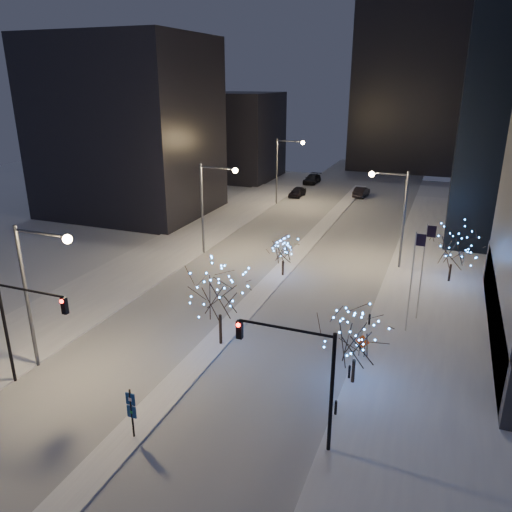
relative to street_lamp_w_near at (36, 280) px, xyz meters
The scene contains 25 objects.
ground 11.23m from the street_lamp_w_near, 12.61° to the right, with size 160.00×160.00×0.00m, color silver.
road 34.80m from the street_lamp_w_near, 74.85° to the left, with size 20.00×130.00×0.02m, color #AFB5BF.
median 30.09m from the street_lamp_w_near, 72.30° to the left, with size 2.00×80.00×0.15m, color white.
east_sidewalk 30.63m from the street_lamp_w_near, 36.94° to the left, with size 10.00×90.00×0.15m, color white.
west_sidewalk 19.77m from the street_lamp_w_near, 105.71° to the left, with size 8.00×90.00×0.15m, color white.
filler_west_near 42.87m from the street_lamp_w_near, 116.64° to the left, with size 22.00×18.00×24.00m, color black.
filler_west_far 70.12m from the street_lamp_w_near, 104.09° to the left, with size 18.00×16.00×16.00m, color black.
horizon_block 92.38m from the street_lamp_w_near, 80.58° to the left, with size 24.00×14.00×42.00m, color black.
street_lamp_w_near is the anchor object (origin of this frame).
street_lamp_w_mid 25.00m from the street_lamp_w_near, 90.00° to the left, with size 4.40×0.56×10.00m.
street_lamp_w_far 50.00m from the street_lamp_w_near, 90.00° to the left, with size 4.40×0.56×10.00m.
street_lamp_east 33.85m from the street_lamp_w_near, 55.81° to the left, with size 3.90×0.56×10.00m.
traffic_signal_west 2.70m from the street_lamp_w_near, 76.04° to the right, with size 5.26×0.43×7.00m.
traffic_signal_east 17.99m from the street_lamp_w_near, ahead, with size 5.26×0.43×7.00m.
flagpoles 27.07m from the street_lamp_w_near, 34.36° to the left, with size 1.35×2.60×8.00m.
bollards 21.57m from the street_lamp_w_near, 22.69° to the left, with size 0.16×12.16×0.90m.
car_near 56.18m from the street_lamp_w_near, 89.41° to the left, with size 1.88×4.67×1.59m, color black.
car_mid 60.92m from the street_lamp_w_near, 80.09° to the left, with size 1.72×4.93×1.62m, color black.
car_far 67.77m from the street_lamp_w_near, 90.05° to the left, with size 2.28×5.62×1.63m, color black.
holiday_tree_median_near 12.01m from the street_lamp_w_near, 36.79° to the left, with size 5.78×5.78×6.07m.
holiday_tree_median_far 23.80m from the street_lamp_w_near, 66.33° to the left, with size 3.53×3.53×3.94m.
holiday_tree_plaza_near 20.48m from the street_lamp_w_near, 16.15° to the left, with size 4.38×4.38×5.13m.
holiday_tree_plaza_far 35.97m from the street_lamp_w_near, 46.18° to the left, with size 4.80×4.80×5.61m.
wayfinding_sign 11.08m from the street_lamp_w_near, 22.47° to the right, with size 0.56×0.11×3.13m.
construction_sign 22.05m from the street_lamp_w_near, 24.81° to the left, with size 1.01×0.08×1.67m.
Camera 1 is at (14.66, -20.21, 18.58)m, focal length 35.00 mm.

